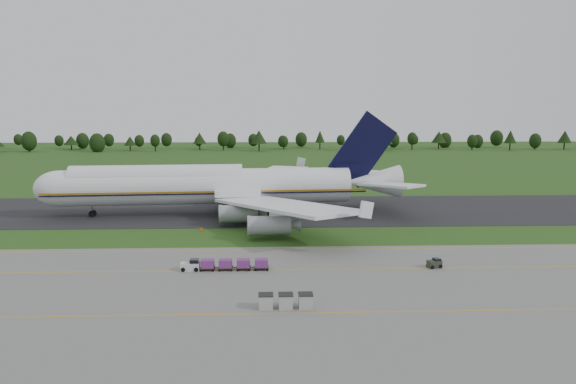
{
  "coord_description": "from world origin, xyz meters",
  "views": [
    {
      "loc": [
        -3.5,
        -103.14,
        23.96
      ],
      "look_at": [
        0.6,
        2.0,
        8.24
      ],
      "focal_mm": 35.0,
      "sensor_mm": 36.0,
      "label": 1
    }
  ],
  "objects_px": {
    "utility_cart": "(434,264)",
    "uld_row": "(286,301)",
    "aircraft": "(214,185)",
    "baggage_train": "(223,264)",
    "edge_markers": "(227,229)"
  },
  "relations": [
    {
      "from": "aircraft",
      "to": "utility_cart",
      "type": "height_order",
      "value": "aircraft"
    },
    {
      "from": "utility_cart",
      "to": "uld_row",
      "type": "height_order",
      "value": "uld_row"
    },
    {
      "from": "aircraft",
      "to": "edge_markers",
      "type": "distance_m",
      "value": 19.1
    },
    {
      "from": "baggage_train",
      "to": "utility_cart",
      "type": "height_order",
      "value": "baggage_train"
    },
    {
      "from": "uld_row",
      "to": "aircraft",
      "type": "bearing_deg",
      "value": 102.84
    },
    {
      "from": "utility_cart",
      "to": "baggage_train",
      "type": "bearing_deg",
      "value": -179.9
    },
    {
      "from": "baggage_train",
      "to": "aircraft",
      "type": "bearing_deg",
      "value": 96.71
    },
    {
      "from": "baggage_train",
      "to": "uld_row",
      "type": "height_order",
      "value": "uld_row"
    },
    {
      "from": "aircraft",
      "to": "utility_cart",
      "type": "relative_size",
      "value": 36.22
    },
    {
      "from": "utility_cart",
      "to": "uld_row",
      "type": "bearing_deg",
      "value": -144.47
    },
    {
      "from": "aircraft",
      "to": "baggage_train",
      "type": "height_order",
      "value": "aircraft"
    },
    {
      "from": "utility_cart",
      "to": "edge_markers",
      "type": "distance_m",
      "value": 43.13
    },
    {
      "from": "utility_cart",
      "to": "uld_row",
      "type": "relative_size",
      "value": 0.35
    },
    {
      "from": "utility_cart",
      "to": "edge_markers",
      "type": "xyz_separation_m",
      "value": [
        -33.27,
        27.44,
        -0.33
      ]
    },
    {
      "from": "utility_cart",
      "to": "uld_row",
      "type": "distance_m",
      "value": 28.4
    }
  ]
}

